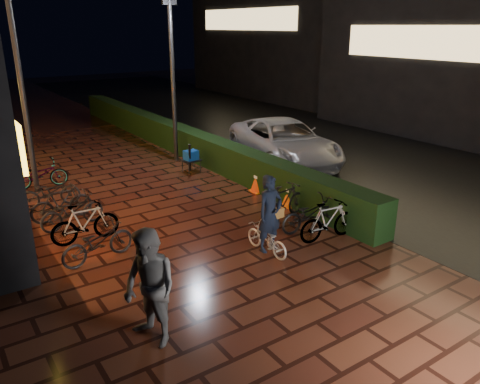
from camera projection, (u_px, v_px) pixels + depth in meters
ground at (213, 248)px, 10.35m from camera, size 80.00×80.00×0.00m
asphalt_road at (339, 146)px, 19.01m from camera, size 11.00×60.00×0.01m
hedge at (179, 138)px, 18.15m from camera, size 0.70×20.00×1.00m
bystander_person at (150, 288)px, 6.98m from camera, size 0.91×1.06×1.88m
van at (284, 142)px, 16.58m from camera, size 3.62×5.78×1.49m
lamp_post_hedge at (172, 73)px, 15.97m from camera, size 0.54×0.17×5.65m
lamp_post_sf at (21, 84)px, 12.86m from camera, size 0.52×0.30×5.65m
cyclist at (268, 226)px, 9.86m from camera, size 0.66×1.26×1.78m
traffic_barrier at (274, 185)px, 13.19m from camera, size 0.51×1.94×0.78m
cart_assembly at (191, 156)px, 15.45m from camera, size 0.62×0.64×1.08m
parked_bikes_storefront at (65, 205)px, 11.65m from camera, size 1.80×6.38×0.92m
parked_bikes_hedge at (307, 212)px, 11.15m from camera, size 1.66×2.15×0.92m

